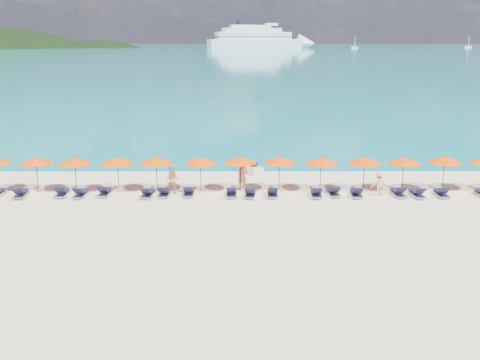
{
  "coord_description": "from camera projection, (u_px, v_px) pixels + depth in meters",
  "views": [
    {
      "loc": [
        -0.09,
        -27.83,
        9.37
      ],
      "look_at": [
        0.0,
        3.0,
        1.2
      ],
      "focal_mm": 40.0,
      "sensor_mm": 36.0,
      "label": 1
    }
  ],
  "objects": [
    {
      "name": "umbrella_8",
      "position": [
        321.0,
        160.0,
        33.4
      ],
      "size": [
        2.1,
        2.1,
        2.28
      ],
      "color": "black",
      "rests_on": "ground"
    },
    {
      "name": "umbrella_7",
      "position": [
        279.0,
        160.0,
        33.55
      ],
      "size": [
        2.1,
        2.1,
        2.28
      ],
      "color": "black",
      "rests_on": "ground"
    },
    {
      "name": "lounger_16",
      "position": [
        417.0,
        193.0,
        32.63
      ],
      "size": [
        0.74,
        1.74,
        0.66
      ],
      "rotation": [
        0.0,
        0.0,
        0.07
      ],
      "color": "silver",
      "rests_on": "ground"
    },
    {
      "name": "umbrella_10",
      "position": [
        404.0,
        160.0,
        33.46
      ],
      "size": [
        2.1,
        2.1,
        2.28
      ],
      "color": "black",
      "rests_on": "ground"
    },
    {
      "name": "jetski",
      "position": [
        250.0,
        168.0,
        38.57
      ],
      "size": [
        1.95,
        2.38,
        0.81
      ],
      "rotation": [
        0.0,
        0.0,
        0.57
      ],
      "color": "silver",
      "rests_on": "ground"
    },
    {
      "name": "lounger_14",
      "position": [
        356.0,
        193.0,
        32.71
      ],
      "size": [
        0.7,
        1.73,
        0.66
      ],
      "rotation": [
        0.0,
        0.0,
        -0.05
      ],
      "color": "silver",
      "rests_on": "ground"
    },
    {
      "name": "beachgoer_c",
      "position": [
        379.0,
        184.0,
        32.77
      ],
      "size": [
        1.01,
        0.55,
        1.5
      ],
      "primitive_type": "imported",
      "rotation": [
        0.0,
        0.0,
        3.25
      ],
      "color": "tan",
      "rests_on": "ground"
    },
    {
      "name": "umbrella_3",
      "position": [
        117.0,
        160.0,
        33.4
      ],
      "size": [
        2.1,
        2.1,
        2.28
      ],
      "color": "black",
      "rests_on": "ground"
    },
    {
      "name": "sea",
      "position": [
        239.0,
        46.0,
        667.27
      ],
      "size": [
        1600.0,
        1300.0,
        0.01
      ],
      "primitive_type": "cube",
      "color": "#1FA9B2",
      "rests_on": "ground"
    },
    {
      "name": "beachgoer_a",
      "position": [
        243.0,
        175.0,
        34.07
      ],
      "size": [
        0.82,
        0.74,
        1.89
      ],
      "primitive_type": "imported",
      "rotation": [
        0.0,
        0.0,
        0.54
      ],
      "color": "tan",
      "rests_on": "ground"
    },
    {
      "name": "lounger_10",
      "position": [
        250.0,
        193.0,
        32.66
      ],
      "size": [
        0.78,
        1.75,
        0.66
      ],
      "rotation": [
        0.0,
        0.0,
        -0.1
      ],
      "color": "silver",
      "rests_on": "ground"
    },
    {
      "name": "lounger_7",
      "position": [
        164.0,
        192.0,
        32.82
      ],
      "size": [
        0.66,
        1.71,
        0.66
      ],
      "rotation": [
        0.0,
        0.0,
        -0.02
      ],
      "color": "silver",
      "rests_on": "ground"
    },
    {
      "name": "lounger_8",
      "position": [
        189.0,
        192.0,
        32.92
      ],
      "size": [
        0.62,
        1.7,
        0.66
      ],
      "rotation": [
        0.0,
        0.0,
        0.0
      ],
      "color": "silver",
      "rests_on": "ground"
    },
    {
      "name": "umbrella_9",
      "position": [
        365.0,
        160.0,
        33.45
      ],
      "size": [
        2.1,
        2.1,
        2.28
      ],
      "color": "black",
      "rests_on": "ground"
    },
    {
      "name": "cruise_ship",
      "position": [
        265.0,
        40.0,
        547.06
      ],
      "size": [
        116.55,
        53.87,
        32.45
      ],
      "rotation": [
        0.0,
        0.0,
        0.32
      ],
      "color": "white",
      "rests_on": "ground"
    },
    {
      "name": "lounger_3",
      "position": [
        62.0,
        192.0,
        32.81
      ],
      "size": [
        0.73,
        1.74,
        0.66
      ],
      "rotation": [
        0.0,
        0.0,
        0.06
      ],
      "color": "silver",
      "rests_on": "ground"
    },
    {
      "name": "lounger_6",
      "position": [
        148.0,
        193.0,
        32.64
      ],
      "size": [
        0.79,
        1.75,
        0.66
      ],
      "rotation": [
        0.0,
        0.0,
        -0.1
      ],
      "color": "silver",
      "rests_on": "ground"
    },
    {
      "name": "umbrella_4",
      "position": [
        156.0,
        160.0,
        33.49
      ],
      "size": [
        2.1,
        2.1,
        2.28
      ],
      "color": "black",
      "rests_on": "ground"
    },
    {
      "name": "sailboat_near",
      "position": [
        355.0,
        47.0,
        530.57
      ],
      "size": [
        6.42,
        2.14,
        11.77
      ],
      "color": "white",
      "rests_on": "ground"
    },
    {
      "name": "lounger_2",
      "position": [
        21.0,
        193.0,
        32.63
      ],
      "size": [
        0.75,
        1.74,
        0.66
      ],
      "rotation": [
        0.0,
        0.0,
        0.08
      ],
      "color": "silver",
      "rests_on": "ground"
    },
    {
      "name": "lounger_4",
      "position": [
        81.0,
        193.0,
        32.64
      ],
      "size": [
        0.7,
        1.73,
        0.66
      ],
      "rotation": [
        0.0,
        0.0,
        -0.05
      ],
      "color": "silver",
      "rests_on": "ground"
    },
    {
      "name": "lounger_5",
      "position": [
        105.0,
        192.0,
        32.95
      ],
      "size": [
        0.68,
        1.72,
        0.66
      ],
      "rotation": [
        0.0,
        0.0,
        -0.04
      ],
      "color": "silver",
      "rests_on": "ground"
    },
    {
      "name": "lounger_11",
      "position": [
        273.0,
        193.0,
        32.73
      ],
      "size": [
        0.66,
        1.71,
        0.66
      ],
      "rotation": [
        0.0,
        0.0,
        -0.02
      ],
      "color": "silver",
      "rests_on": "ground"
    },
    {
      "name": "lounger_12",
      "position": [
        316.0,
        193.0,
        32.66
      ],
      "size": [
        0.68,
        1.72,
        0.66
      ],
      "rotation": [
        0.0,
        0.0,
        -0.03
      ],
      "color": "silver",
      "rests_on": "ground"
    },
    {
      "name": "ground",
      "position": [
        240.0,
        215.0,
        29.31
      ],
      "size": [
        1400.0,
        1400.0,
        0.0
      ],
      "primitive_type": "plane",
      "color": "beige"
    },
    {
      "name": "lounger_13",
      "position": [
        333.0,
        192.0,
        32.92
      ],
      "size": [
        0.7,
        1.73,
        0.66
      ],
      "rotation": [
        0.0,
        0.0,
        0.05
      ],
      "color": "silver",
      "rests_on": "ground"
    },
    {
      "name": "umbrella_11",
      "position": [
        445.0,
        159.0,
        33.65
      ],
      "size": [
        2.1,
        2.1,
        2.28
      ],
      "color": "black",
      "rests_on": "ground"
    },
    {
      "name": "umbrella_2",
      "position": [
        74.0,
        160.0,
        33.34
      ],
      "size": [
        2.1,
        2.1,
        2.28
      ],
      "color": "black",
      "rests_on": "ground"
    },
    {
      "name": "sailboat_far",
      "position": [
        468.0,
        46.0,
        566.64
      ],
      "size": [
        6.89,
        2.3,
        12.62
      ],
      "color": "white",
      "rests_on": "ground"
    },
    {
      "name": "umbrella_6",
      "position": [
        240.0,
        160.0,
        33.57
      ],
      "size": [
        2.1,
        2.1,
        2.28
      ],
      "color": "black",
      "rests_on": "ground"
    },
    {
      "name": "lounger_17",
      "position": [
        441.0,
        193.0,
        32.74
      ],
      "size": [
        0.7,
        1.73,
        0.66
      ],
      "rotation": [
        0.0,
        0.0,
        -0.05
      ],
      "color": "silver",
      "rests_on": "ground"
    },
    {
      "name": "lounger_9",
      "position": [
        231.0,
        192.0,
        32.78
      ],
      "size": [
        0.62,
        1.7,
        0.66
      ],
      "rotation": [
        0.0,
        0.0,
        -0.0
      ],
      "color": "silver",
      "rests_on": "ground"
    },
    {
      "name": "umbrella_1",
      "position": [
        36.0,
        160.0,
        33.39
      ],
      "size": [
        2.1,
        2.1,
        2.28
      ],
      "color": "black",
      "rests_on": "ground"
    },
    {
      "name": "beachgoer_b",
      "position": [
        173.0,
        180.0,
        33.01
      ],
      "size": [
        0.91,
        0.53,
        1.85
      ],
      "primitive_type": "imported",
      "rotation": [
        0.0,
        0.0,
        -0.01
      ],
      "color": "tan",
      "rests_on": "ground"
    },
    {
      "name": "headland_small",
      "position": [
        100.0,
        81.0,
        579.16
      ],
      "size": [
        162.0,
        126.0,
        85.5
      ],
      "color": "black",
      "rests_on": "ground"
    },
    {
      "name": "umbrella_5",
      "position": [
        201.0,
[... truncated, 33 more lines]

